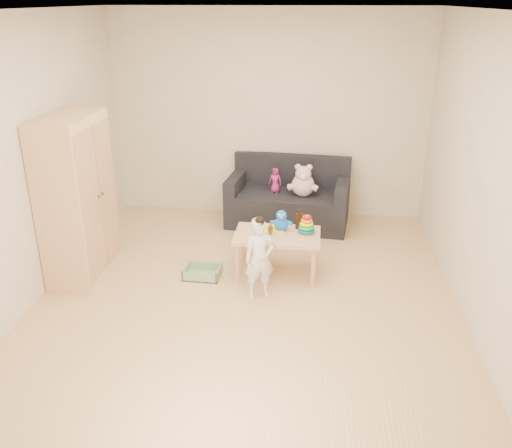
# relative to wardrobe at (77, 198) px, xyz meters

# --- Properties ---
(room) EXTENTS (4.50, 4.50, 4.50)m
(room) POSITION_rel_wardrobe_xyz_m (1.76, -0.30, 0.47)
(room) COLOR tan
(room) RESTS_ON ground
(wardrobe) EXTENTS (0.46, 0.92, 1.66)m
(wardrobe) POSITION_rel_wardrobe_xyz_m (0.00, 0.00, 0.00)
(wardrobe) COLOR #DFB07A
(wardrobe) RESTS_ON ground
(sofa) EXTENTS (1.57, 0.91, 0.42)m
(sofa) POSITION_rel_wardrobe_xyz_m (2.05, 1.55, -0.62)
(sofa) COLOR black
(sofa) RESTS_ON ground
(play_table) EXTENTS (0.88, 0.56, 0.46)m
(play_table) POSITION_rel_wardrobe_xyz_m (2.01, 0.17, -0.60)
(play_table) COLOR tan
(play_table) RESTS_ON ground
(storage_bin) EXTENTS (0.38, 0.29, 0.11)m
(storage_bin) POSITION_rel_wardrobe_xyz_m (1.24, 0.03, -0.77)
(storage_bin) COLOR #82A577
(storage_bin) RESTS_ON ground
(toddler) EXTENTS (0.34, 0.28, 0.79)m
(toddler) POSITION_rel_wardrobe_xyz_m (1.87, -0.30, -0.43)
(toddler) COLOR white
(toddler) RESTS_ON ground
(pink_bear) EXTENTS (0.36, 0.33, 0.34)m
(pink_bear) POSITION_rel_wardrobe_xyz_m (2.23, 1.46, -0.24)
(pink_bear) COLOR #F5B5C2
(pink_bear) RESTS_ON sofa
(doll) EXTENTS (0.17, 0.14, 0.31)m
(doll) POSITION_rel_wardrobe_xyz_m (1.88, 1.56, -0.25)
(doll) COLOR #B2217A
(doll) RESTS_ON sofa
(ring_stacker) EXTENTS (0.18, 0.18, 0.20)m
(ring_stacker) POSITION_rel_wardrobe_xyz_m (2.30, 0.20, -0.29)
(ring_stacker) COLOR gold
(ring_stacker) RESTS_ON play_table
(brown_bottle) EXTENTS (0.07, 0.07, 0.21)m
(brown_bottle) POSITION_rel_wardrobe_xyz_m (2.22, 0.34, -0.28)
(brown_bottle) COLOR black
(brown_bottle) RESTS_ON play_table
(blue_plush) EXTENTS (0.22, 0.20, 0.23)m
(blue_plush) POSITION_rel_wardrobe_xyz_m (2.04, 0.27, -0.26)
(blue_plush) COLOR blue
(blue_plush) RESTS_ON play_table
(wooden_figure) EXTENTS (0.06, 0.05, 0.12)m
(wooden_figure) POSITION_rel_wardrobe_xyz_m (1.94, 0.14, -0.31)
(wooden_figure) COLOR brown
(wooden_figure) RESTS_ON play_table
(yellow_book) EXTENTS (0.28, 0.28, 0.02)m
(yellow_book) POSITION_rel_wardrobe_xyz_m (1.93, 0.29, -0.36)
(yellow_book) COLOR yellow
(yellow_book) RESTS_ON play_table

